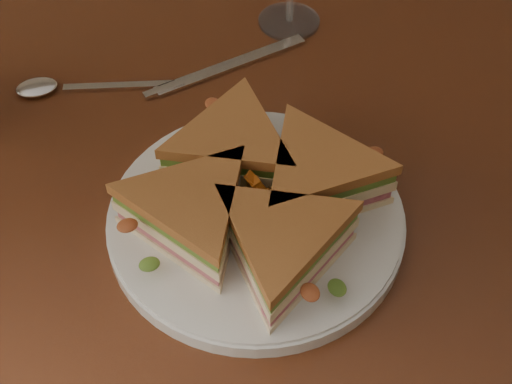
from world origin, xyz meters
TOP-DOWN VIEW (x-y plane):
  - table at (0.00, 0.00)m, footprint 1.20×0.80m
  - plate at (0.02, -0.10)m, footprint 0.29×0.29m
  - sandwich_wedges at (0.02, -0.10)m, footprint 0.29×0.29m
  - crisps_mound at (0.02, -0.10)m, footprint 0.09×0.09m
  - spoon at (-0.15, 0.15)m, footprint 0.18×0.05m
  - knife at (0.04, 0.14)m, footprint 0.21×0.07m

SIDE VIEW (x-z plane):
  - table at x=0.00m, z-range 0.28..1.03m
  - knife at x=0.04m, z-range 0.75..0.75m
  - spoon at x=-0.15m, z-range 0.75..0.76m
  - plate at x=0.02m, z-range 0.75..0.77m
  - crisps_mound at x=0.02m, z-range 0.77..0.82m
  - sandwich_wedges at x=0.02m, z-range 0.77..0.82m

